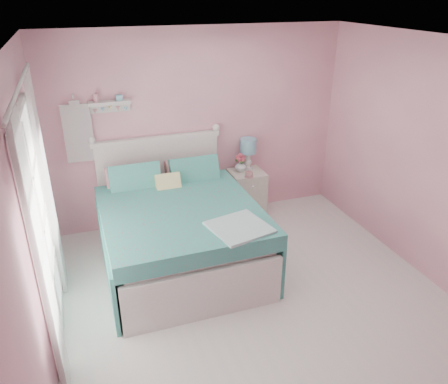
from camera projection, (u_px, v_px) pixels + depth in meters
floor at (263, 310)px, 4.49m from camera, size 4.50×4.50×0.00m
room_shell at (270, 167)px, 3.82m from camera, size 4.50×4.50×4.50m
bed at (178, 231)px, 5.13m from camera, size 1.72×2.18×1.26m
nightstand at (247, 194)px, 6.24m from camera, size 0.47×0.46×0.67m
table_lamp at (248, 148)px, 6.07m from camera, size 0.22×0.22×0.45m
vase at (240, 166)px, 6.09m from camera, size 0.17×0.17×0.16m
teacup at (249, 174)px, 5.92m from camera, size 0.10×0.10×0.08m
roses at (241, 158)px, 6.03m from camera, size 0.14×0.11×0.12m
wall_shelf at (109, 104)px, 5.29m from camera, size 0.50×0.15×0.25m
hanging_dress at (78, 134)px, 5.30m from camera, size 0.34×0.03×0.72m
french_door at (42, 233)px, 3.80m from camera, size 0.04×1.32×2.16m
curtain_near at (43, 269)px, 3.13m from camera, size 0.04×0.40×2.32m
curtain_far at (48, 188)px, 4.40m from camera, size 0.04×0.40×2.32m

